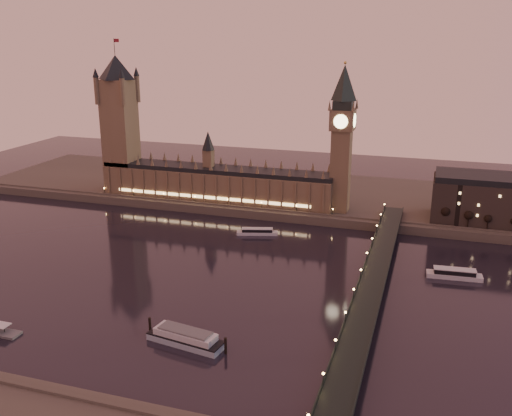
% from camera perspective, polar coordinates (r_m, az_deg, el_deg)
% --- Properties ---
extents(ground, '(700.00, 700.00, 0.00)m').
position_cam_1_polar(ground, '(319.85, -5.22, -6.57)').
color(ground, black).
rests_on(ground, ground).
extents(far_embankment, '(560.00, 130.00, 6.00)m').
position_cam_1_polar(far_embankment, '(459.76, 6.25, 1.24)').
color(far_embankment, '#423D35').
rests_on(far_embankment, ground).
extents(palace_of_westminster, '(180.00, 26.62, 52.00)m').
position_cam_1_polar(palace_of_westminster, '(433.40, -4.00, 2.88)').
color(palace_of_westminster, brown).
rests_on(palace_of_westminster, ground).
extents(victoria_tower, '(31.68, 31.68, 118.00)m').
position_cam_1_polar(victoria_tower, '(460.19, -13.52, 8.89)').
color(victoria_tower, brown).
rests_on(victoria_tower, ground).
extents(big_ben, '(17.68, 17.68, 104.00)m').
position_cam_1_polar(big_ben, '(399.97, 8.62, 7.71)').
color(big_ben, brown).
rests_on(big_ben, ground).
extents(westminster_bridge, '(13.20, 260.00, 15.30)m').
position_cam_1_polar(westminster_bridge, '(296.60, 11.45, -7.67)').
color(westminster_bridge, black).
rests_on(westminster_bridge, ground).
extents(bare_tree_0, '(5.34, 5.34, 10.86)m').
position_cam_1_polar(bare_tree_0, '(394.81, 18.29, -0.55)').
color(bare_tree_0, black).
rests_on(bare_tree_0, ground).
extents(bare_tree_1, '(5.34, 5.34, 10.86)m').
position_cam_1_polar(bare_tree_1, '(395.37, 20.29, -0.73)').
color(bare_tree_1, black).
rests_on(bare_tree_1, ground).
extents(bare_tree_2, '(5.34, 5.34, 10.86)m').
position_cam_1_polar(bare_tree_2, '(396.42, 22.29, -0.91)').
color(bare_tree_2, black).
rests_on(bare_tree_2, ground).
extents(cruise_boat_a, '(27.59, 13.07, 4.32)m').
position_cam_1_polar(cruise_boat_a, '(377.81, 0.12, -2.39)').
color(cruise_boat_a, silver).
rests_on(cruise_boat_a, ground).
extents(cruise_boat_b, '(29.69, 9.63, 5.39)m').
position_cam_1_polar(cruise_boat_b, '(330.80, 19.23, -6.24)').
color(cruise_boat_b, silver).
rests_on(cruise_boat_b, ground).
extents(moored_barge, '(39.43, 14.90, 7.31)m').
position_cam_1_polar(moored_barge, '(252.54, -7.06, -12.72)').
color(moored_barge, '#95ABBE').
rests_on(moored_barge, ground).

